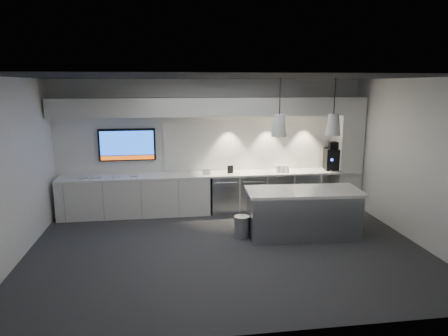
{
  "coord_description": "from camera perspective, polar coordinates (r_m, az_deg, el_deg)",
  "views": [
    {
      "loc": [
        -0.99,
        -6.6,
        2.88
      ],
      "look_at": [
        0.1,
        1.1,
        1.25
      ],
      "focal_mm": 32.0,
      "sensor_mm": 36.0,
      "label": 1
    }
  ],
  "objects": [
    {
      "name": "fridge_unit_b",
      "position": [
        9.3,
        3.86,
        -3.48
      ],
      "size": [
        0.6,
        0.61,
        0.85
      ],
      "primitive_type": "cube",
      "color": "#9A9EA3",
      "rests_on": "floor"
    },
    {
      "name": "fridge_unit_a",
      "position": [
        9.2,
        0.01,
        -3.63
      ],
      "size": [
        0.6,
        0.61,
        0.85
      ],
      "primitive_type": "cube",
      "color": "#9A9EA3",
      "rests_on": "floor"
    },
    {
      "name": "cup_cluster",
      "position": [
        9.28,
        8.37,
        -0.09
      ],
      "size": [
        0.29,
        0.19,
        0.16
      ],
      "primitive_type": null,
      "color": "white",
      "rests_on": "back_counter"
    },
    {
      "name": "backsplash",
      "position": [
        9.43,
        5.48,
        3.69
      ],
      "size": [
        4.6,
        0.03,
        1.3
      ],
      "primitive_type": "cube",
      "color": "white",
      "rests_on": "wall_back"
    },
    {
      "name": "wall_tv",
      "position": [
        9.19,
        -13.66,
        3.25
      ],
      "size": [
        1.25,
        0.07,
        0.72
      ],
      "color": "black",
      "rests_on": "wall_back"
    },
    {
      "name": "back_counter",
      "position": [
        9.05,
        -1.56,
        -0.92
      ],
      "size": [
        6.8,
        0.65,
        0.04
      ],
      "primitive_type": "cube",
      "color": "white",
      "rests_on": "left_base_cabinets"
    },
    {
      "name": "wall_left",
      "position": [
        7.19,
        -28.28,
        -0.65
      ],
      "size": [
        0.0,
        7.0,
        7.0
      ],
      "primitive_type": "plane",
      "rotation": [
        1.57,
        0.0,
        1.57
      ],
      "color": "white",
      "rests_on": "floor"
    },
    {
      "name": "tray_d",
      "position": [
        8.96,
        -12.66,
        -1.12
      ],
      "size": [
        0.18,
        0.18,
        0.02
      ],
      "primitive_type": "cube",
      "rotation": [
        0.0,
        0.0,
        -0.15
      ],
      "color": "#B9B9B9",
      "rests_on": "back_counter"
    },
    {
      "name": "tray_b",
      "position": [
        9.04,
        -17.64,
        -1.29
      ],
      "size": [
        0.2,
        0.2,
        0.02
      ],
      "primitive_type": "cube",
      "rotation": [
        0.0,
        0.0,
        0.28
      ],
      "color": "#B9B9B9",
      "rests_on": "back_counter"
    },
    {
      "name": "bin",
      "position": [
        7.72,
        2.55,
        -8.38
      ],
      "size": [
        0.37,
        0.37,
        0.42
      ],
      "primitive_type": "cylinder",
      "rotation": [
        0.0,
        0.0,
        0.27
      ],
      "color": "#9A9EA3",
      "rests_on": "floor"
    },
    {
      "name": "tray_a",
      "position": [
        9.09,
        -19.4,
        -1.33
      ],
      "size": [
        0.2,
        0.2,
        0.02
      ],
      "primitive_type": "cube",
      "rotation": [
        0.0,
        0.0,
        0.34
      ],
      "color": "#B9B9B9",
      "rests_on": "back_counter"
    },
    {
      "name": "pendant_left",
      "position": [
        7.35,
        7.89,
        6.06
      ],
      "size": [
        0.28,
        0.28,
        1.1
      ],
      "color": "white",
      "rests_on": "ceiling"
    },
    {
      "name": "wall_front",
      "position": [
        4.44,
        5.31,
        -6.32
      ],
      "size": [
        7.0,
        0.0,
        7.0
      ],
      "primitive_type": "plane",
      "rotation": [
        -1.57,
        0.0,
        0.0
      ],
      "color": "white",
      "rests_on": "floor"
    },
    {
      "name": "pendant_right",
      "position": [
        7.7,
        15.33,
        6.01
      ],
      "size": [
        0.28,
        0.28,
        1.1
      ],
      "color": "white",
      "rests_on": "ceiling"
    },
    {
      "name": "column",
      "position": [
        9.87,
        17.2,
        2.11
      ],
      "size": [
        0.55,
        0.55,
        2.6
      ],
      "primitive_type": "cube",
      "color": "white",
      "rests_on": "floor"
    },
    {
      "name": "sign_white",
      "position": [
        8.9,
        -2.53,
        -0.55
      ],
      "size": [
        0.18,
        0.02,
        0.14
      ],
      "primitive_type": "cube",
      "rotation": [
        0.0,
        0.0,
        -0.02
      ],
      "color": "white",
      "rests_on": "back_counter"
    },
    {
      "name": "sign_black",
      "position": [
        9.05,
        0.9,
        -0.2
      ],
      "size": [
        0.14,
        0.06,
        0.18
      ],
      "primitive_type": "cube",
      "rotation": [
        0.0,
        0.0,
        0.31
      ],
      "color": "black",
      "rests_on": "back_counter"
    },
    {
      "name": "floor",
      "position": [
        7.27,
        0.47,
        -11.49
      ],
      "size": [
        7.0,
        7.0,
        0.0
      ],
      "primitive_type": "plane",
      "color": "#2F3032",
      "rests_on": "ground"
    },
    {
      "name": "tray_c",
      "position": [
        9.0,
        -15.15,
        -1.19
      ],
      "size": [
        0.2,
        0.2,
        0.02
      ],
      "primitive_type": "cube",
      "rotation": [
        0.0,
        0.0,
        0.29
      ],
      "color": "#B9B9B9",
      "rests_on": "back_counter"
    },
    {
      "name": "island",
      "position": [
        7.85,
        11.18,
        -6.31
      ],
      "size": [
        2.22,
        1.06,
        0.92
      ],
      "rotation": [
        0.0,
        0.0,
        -0.06
      ],
      "color": "#9A9EA3",
      "rests_on": "floor"
    },
    {
      "name": "wall_back",
      "position": [
        9.26,
        -1.81,
        3.27
      ],
      "size": [
        7.0,
        0.0,
        7.0
      ],
      "primitive_type": "plane",
      "rotation": [
        1.57,
        0.0,
        0.0
      ],
      "color": "white",
      "rests_on": "floor"
    },
    {
      "name": "fridge_unit_d",
      "position": [
        9.63,
        11.22,
        -3.14
      ],
      "size": [
        0.6,
        0.61,
        0.85
      ],
      "primitive_type": "cube",
      "color": "#9A9EA3",
      "rests_on": "floor"
    },
    {
      "name": "left_base_cabinets",
      "position": [
        9.14,
        -12.54,
        -3.99
      ],
      "size": [
        3.3,
        0.63,
        0.86
      ],
      "primitive_type": "cube",
      "color": "white",
      "rests_on": "floor"
    },
    {
      "name": "fridge_unit_c",
      "position": [
        9.45,
        7.61,
        -3.32
      ],
      "size": [
        0.6,
        0.61,
        0.85
      ],
      "primitive_type": "cube",
      "color": "#9A9EA3",
      "rests_on": "floor"
    },
    {
      "name": "coffee_machine",
      "position": [
        9.75,
        15.29,
        1.35
      ],
      "size": [
        0.43,
        0.58,
        0.67
      ],
      "rotation": [
        0.0,
        0.0,
        -0.15
      ],
      "color": "black",
      "rests_on": "back_counter"
    },
    {
      "name": "ceiling",
      "position": [
        6.67,
        0.51,
        12.88
      ],
      "size": [
        7.0,
        7.0,
        0.0
      ],
      "primitive_type": "plane",
      "rotation": [
        3.14,
        0.0,
        0.0
      ],
      "color": "black",
      "rests_on": "wall_back"
    },
    {
      "name": "soffit",
      "position": [
        8.87,
        -1.64,
        8.74
      ],
      "size": [
        6.9,
        0.6,
        0.4
      ],
      "primitive_type": "cube",
      "color": "white",
      "rests_on": "wall_back"
    },
    {
      "name": "wall_right",
      "position": [
        8.1,
        25.78,
        0.85
      ],
      "size": [
        0.0,
        7.0,
        7.0
      ],
      "primitive_type": "plane",
      "rotation": [
        1.57,
        0.0,
        -1.57
      ],
      "color": "white",
      "rests_on": "floor"
    }
  ]
}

